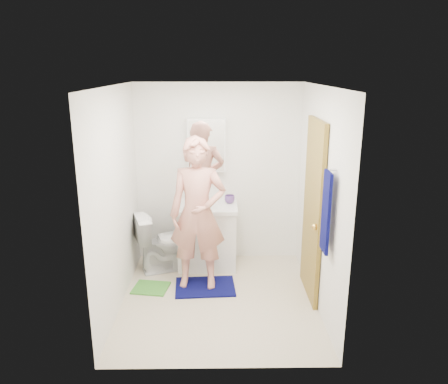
# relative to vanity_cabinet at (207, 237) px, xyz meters

# --- Properties ---
(floor) EXTENTS (2.20, 2.40, 0.02)m
(floor) POSITION_rel_vanity_cabinet_xyz_m (0.15, -0.91, -0.41)
(floor) COLOR beige
(floor) RESTS_ON ground
(ceiling) EXTENTS (2.20, 2.40, 0.02)m
(ceiling) POSITION_rel_vanity_cabinet_xyz_m (0.15, -0.91, 2.01)
(ceiling) COLOR white
(ceiling) RESTS_ON ground
(wall_back) EXTENTS (2.20, 0.02, 2.40)m
(wall_back) POSITION_rel_vanity_cabinet_xyz_m (0.15, 0.30, 0.80)
(wall_back) COLOR white
(wall_back) RESTS_ON ground
(wall_front) EXTENTS (2.20, 0.02, 2.40)m
(wall_front) POSITION_rel_vanity_cabinet_xyz_m (0.15, -2.12, 0.80)
(wall_front) COLOR white
(wall_front) RESTS_ON ground
(wall_left) EXTENTS (0.02, 2.40, 2.40)m
(wall_left) POSITION_rel_vanity_cabinet_xyz_m (-0.96, -0.91, 0.80)
(wall_left) COLOR white
(wall_left) RESTS_ON ground
(wall_right) EXTENTS (0.02, 2.40, 2.40)m
(wall_right) POSITION_rel_vanity_cabinet_xyz_m (1.26, -0.91, 0.80)
(wall_right) COLOR white
(wall_right) RESTS_ON ground
(vanity_cabinet) EXTENTS (0.75, 0.55, 0.80)m
(vanity_cabinet) POSITION_rel_vanity_cabinet_xyz_m (0.00, 0.00, 0.00)
(vanity_cabinet) COLOR white
(vanity_cabinet) RESTS_ON floor
(countertop) EXTENTS (0.79, 0.59, 0.05)m
(countertop) POSITION_rel_vanity_cabinet_xyz_m (0.00, 0.00, 0.43)
(countertop) COLOR white
(countertop) RESTS_ON vanity_cabinet
(sink_basin) EXTENTS (0.40, 0.40, 0.03)m
(sink_basin) POSITION_rel_vanity_cabinet_xyz_m (0.00, 0.00, 0.44)
(sink_basin) COLOR white
(sink_basin) RESTS_ON countertop
(faucet) EXTENTS (0.03, 0.03, 0.12)m
(faucet) POSITION_rel_vanity_cabinet_xyz_m (0.00, 0.18, 0.51)
(faucet) COLOR silver
(faucet) RESTS_ON countertop
(medicine_cabinet) EXTENTS (0.50, 0.12, 0.70)m
(medicine_cabinet) POSITION_rel_vanity_cabinet_xyz_m (0.00, 0.22, 1.20)
(medicine_cabinet) COLOR white
(medicine_cabinet) RESTS_ON wall_back
(mirror_panel) EXTENTS (0.46, 0.01, 0.66)m
(mirror_panel) POSITION_rel_vanity_cabinet_xyz_m (0.00, 0.16, 1.20)
(mirror_panel) COLOR white
(mirror_panel) RESTS_ON wall_back
(door) EXTENTS (0.05, 0.80, 2.05)m
(door) POSITION_rel_vanity_cabinet_xyz_m (1.22, -0.76, 0.62)
(door) COLOR olive
(door) RESTS_ON ground
(door_knob) EXTENTS (0.07, 0.07, 0.07)m
(door_knob) POSITION_rel_vanity_cabinet_xyz_m (1.18, -1.08, 0.55)
(door_knob) COLOR gold
(door_knob) RESTS_ON door
(towel) EXTENTS (0.03, 0.24, 0.80)m
(towel) POSITION_rel_vanity_cabinet_xyz_m (1.18, -1.48, 0.85)
(towel) COLOR #070949
(towel) RESTS_ON wall_right
(towel_hook) EXTENTS (0.06, 0.02, 0.02)m
(towel_hook) POSITION_rel_vanity_cabinet_xyz_m (1.22, -1.48, 1.27)
(towel_hook) COLOR silver
(towel_hook) RESTS_ON wall_right
(toilet) EXTENTS (0.86, 0.66, 0.78)m
(toilet) POSITION_rel_vanity_cabinet_xyz_m (-0.53, -0.11, -0.01)
(toilet) COLOR white
(toilet) RESTS_ON floor
(bath_mat) EXTENTS (0.74, 0.55, 0.02)m
(bath_mat) POSITION_rel_vanity_cabinet_xyz_m (-0.01, -0.64, -0.39)
(bath_mat) COLOR #070949
(bath_mat) RESTS_ON floor
(green_rug) EXTENTS (0.46, 0.41, 0.02)m
(green_rug) POSITION_rel_vanity_cabinet_xyz_m (-0.67, -0.66, -0.39)
(green_rug) COLOR #459632
(green_rug) RESTS_ON floor
(soap_dispenser) EXTENTS (0.10, 0.11, 0.19)m
(soap_dispenser) POSITION_rel_vanity_cabinet_xyz_m (-0.16, -0.07, 0.55)
(soap_dispenser) COLOR #C2655A
(soap_dispenser) RESTS_ON countertop
(toothbrush_cup) EXTENTS (0.16, 0.16, 0.11)m
(toothbrush_cup) POSITION_rel_vanity_cabinet_xyz_m (0.30, 0.09, 0.50)
(toothbrush_cup) COLOR #603D86
(toothbrush_cup) RESTS_ON countertop
(man) EXTENTS (0.69, 0.48, 1.82)m
(man) POSITION_rel_vanity_cabinet_xyz_m (-0.09, -0.59, 0.53)
(man) COLOR tan
(man) RESTS_ON bath_mat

